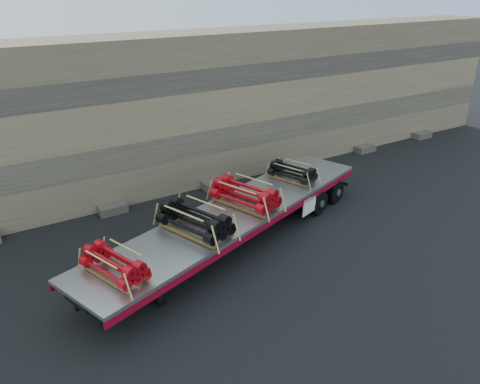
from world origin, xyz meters
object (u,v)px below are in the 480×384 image
object	(u,v)px
trailer	(236,227)
bundle_rear	(292,173)
bundle_front	(115,265)
bundle_midrear	(245,195)
bundle_midfront	(195,221)

from	to	relation	value
trailer	bundle_rear	world-z (taller)	bundle_rear
bundle_front	bundle_rear	distance (m)	9.16
bundle_front	bundle_midrear	distance (m)	5.95
bundle_midfront	bundle_rear	size ratio (longest dim) A/B	1.31
bundle_front	bundle_midfront	world-z (taller)	bundle_midfront
bundle_midrear	trailer	bearing A→B (deg)	-180.00
bundle_rear	bundle_front	bearing A→B (deg)	180.00
bundle_midrear	bundle_rear	world-z (taller)	bundle_midrear
trailer	bundle_front	xyz separation A→B (m)	(-5.11, -1.76, 1.04)
bundle_front	trailer	bearing A→B (deg)	-0.00
bundle_midrear	bundle_rear	xyz separation A→B (m)	(3.03, 1.05, -0.10)
bundle_midfront	bundle_midrear	size ratio (longest dim) A/B	1.01
trailer	bundle_midfront	bearing A→B (deg)	180.00
bundle_front	bundle_midrear	bearing A→B (deg)	0.00
trailer	bundle_midrear	xyz separation A→B (m)	(0.52, 0.18, 1.12)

